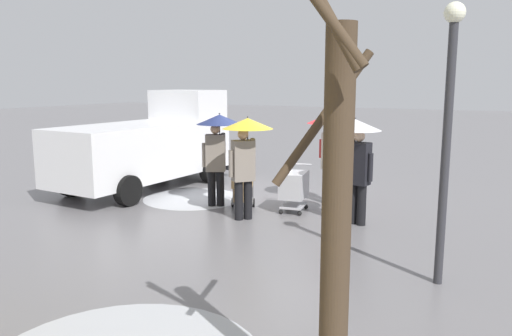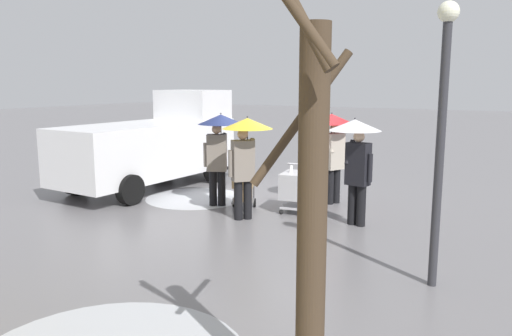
% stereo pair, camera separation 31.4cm
% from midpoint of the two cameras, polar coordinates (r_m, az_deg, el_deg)
% --- Properties ---
extents(ground_plane, '(90.00, 90.00, 0.00)m').
position_cam_midpoint_polar(ground_plane, '(11.89, 3.86, -4.08)').
color(ground_plane, slate).
extents(slush_patch_near_cluster, '(2.42, 2.42, 0.01)m').
position_cam_midpoint_polar(slush_patch_near_cluster, '(12.54, -6.19, -3.38)').
color(slush_patch_near_cluster, silver).
rests_on(slush_patch_near_cluster, ground).
extents(cargo_van_parked_right, '(2.39, 5.43, 2.60)m').
position_cam_midpoint_polar(cargo_van_parked_right, '(13.90, -10.76, 2.71)').
color(cargo_van_parked_right, white).
rests_on(cargo_van_parked_right, ground).
extents(shopping_cart_vendor, '(0.68, 0.90, 1.04)m').
position_cam_midpoint_polar(shopping_cart_vendor, '(11.08, 5.19, -2.10)').
color(shopping_cart_vendor, '#B2B2B7').
rests_on(shopping_cart_vendor, ground).
extents(hand_dolly_boxes, '(0.77, 0.85, 1.32)m').
position_cam_midpoint_polar(hand_dolly_boxes, '(11.19, -0.66, -1.97)').
color(hand_dolly_boxes, '#515156').
rests_on(hand_dolly_boxes, ground).
extents(pedestrian_pink_side, '(1.04, 1.04, 2.15)m').
position_cam_midpoint_polar(pedestrian_pink_side, '(11.46, -3.41, 3.45)').
color(pedestrian_pink_side, black).
rests_on(pedestrian_pink_side, ground).
extents(pedestrian_black_side, '(1.04, 1.04, 2.15)m').
position_cam_midpoint_polar(pedestrian_black_side, '(10.29, -0.34, 2.76)').
color(pedestrian_black_side, black).
rests_on(pedestrian_black_side, ground).
extents(pedestrian_white_side, '(1.04, 1.04, 2.15)m').
position_cam_midpoint_polar(pedestrian_white_side, '(11.80, 9.40, 3.45)').
color(pedestrian_white_side, black).
rests_on(pedestrian_white_side, ground).
extents(pedestrian_far_side, '(1.04, 1.04, 2.15)m').
position_cam_midpoint_polar(pedestrian_far_side, '(10.10, 12.14, 2.41)').
color(pedestrian_far_side, black).
rests_on(pedestrian_far_side, ground).
extents(bare_tree_near, '(0.91, 0.92, 3.70)m').
position_cam_midpoint_polar(bare_tree_near, '(4.06, 8.43, -5.57)').
color(bare_tree_near, '#423323').
rests_on(bare_tree_near, ground).
extents(street_lamp, '(0.28, 0.28, 3.86)m').
position_cam_midpoint_polar(street_lamp, '(7.23, 21.49, 5.42)').
color(street_lamp, '#2D2D33').
rests_on(street_lamp, ground).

